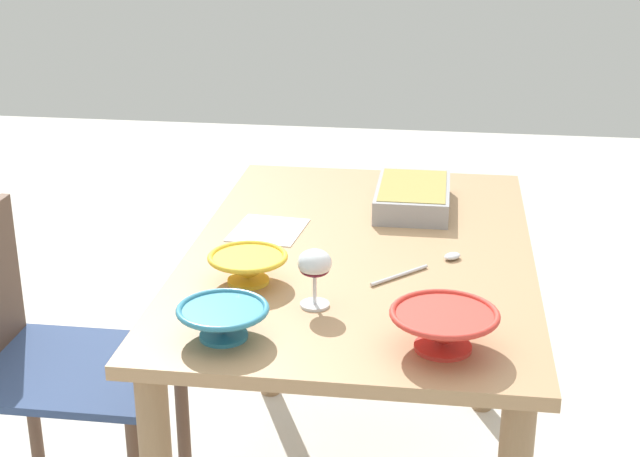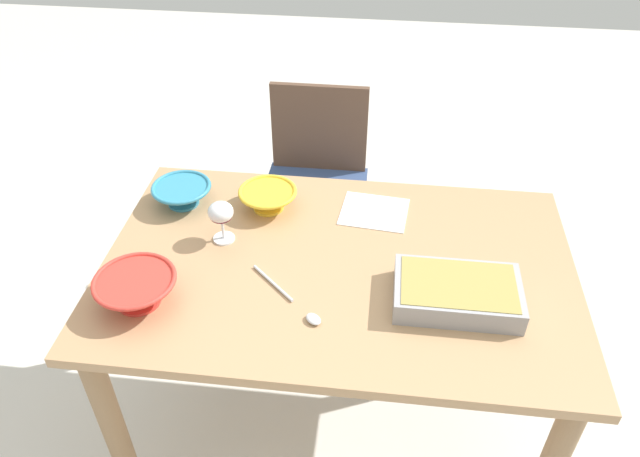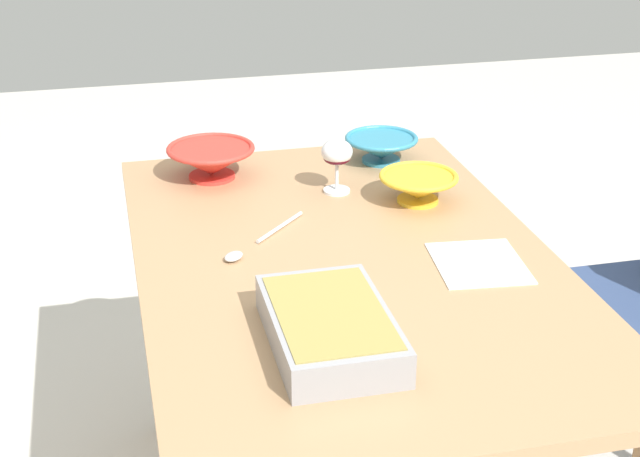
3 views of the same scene
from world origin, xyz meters
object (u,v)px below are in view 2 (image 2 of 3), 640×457
object	(u,v)px
napkin	(374,212)
mixing_bowl	(182,193)
serving_bowl	(268,198)
serving_spoon	(298,305)
dining_table	(337,296)
chair	(315,186)
casserole_dish	(457,292)
wine_glass	(221,215)
small_bowl	(136,289)

from	to	relation	value
napkin	mixing_bowl	bearing A→B (deg)	-177.57
mixing_bowl	napkin	xyz separation A→B (m)	(0.58, 0.02, -0.04)
serving_bowl	napkin	xyz separation A→B (m)	(0.32, 0.02, -0.04)
mixing_bowl	serving_spoon	world-z (taller)	mixing_bowl
dining_table	mixing_bowl	xyz separation A→B (m)	(-0.49, 0.22, 0.16)
chair	serving_bowl	distance (m)	0.63
dining_table	serving_bowl	size ratio (longest dim) A/B	7.25
napkin	casserole_dish	bearing A→B (deg)	-57.73
wine_glass	serving_spoon	bearing A→B (deg)	-43.95
dining_table	wine_glass	size ratio (longest dim) A/B	10.15
wine_glass	mixing_bowl	world-z (taller)	wine_glass
mixing_bowl	serving_spoon	bearing A→B (deg)	-43.64
wine_glass	napkin	distance (m)	0.46
casserole_dish	small_bowl	size ratio (longest dim) A/B	1.51
chair	napkin	bearing A→B (deg)	-64.78
wine_glass	small_bowl	bearing A→B (deg)	-119.77
napkin	serving_bowl	bearing A→B (deg)	-176.88
chair	serving_spoon	distance (m)	0.98
chair	napkin	distance (m)	0.64
chair	small_bowl	bearing A→B (deg)	-108.46
chair	serving_bowl	xyz separation A→B (m)	(-0.07, -0.54, 0.32)
dining_table	serving_spoon	size ratio (longest dim) A/B	6.04
chair	small_bowl	distance (m)	1.06
small_bowl	serving_bowl	world-z (taller)	small_bowl
serving_bowl	serving_spoon	world-z (taller)	serving_bowl
wine_glass	serving_spoon	distance (m)	0.35
dining_table	chair	distance (m)	0.79
serving_bowl	chair	bearing A→B (deg)	82.33
small_bowl	dining_table	bearing A→B (deg)	22.69
wine_glass	mixing_bowl	xyz separation A→B (m)	(-0.16, 0.15, -0.05)
small_bowl	mixing_bowl	bearing A→B (deg)	91.65
small_bowl	serving_spoon	xyz separation A→B (m)	(0.40, 0.03, -0.04)
wine_glass	napkin	world-z (taller)	wine_glass
casserole_dish	napkin	bearing A→B (deg)	122.27
chair	casserole_dish	xyz separation A→B (m)	(0.47, -0.87, 0.32)
chair	mixing_bowl	distance (m)	0.71
wine_glass	napkin	bearing A→B (deg)	23.20
casserole_dish	serving_spoon	world-z (taller)	casserole_dish
chair	serving_bowl	world-z (taller)	chair
chair	serving_bowl	size ratio (longest dim) A/B	4.82
serving_spoon	napkin	distance (m)	0.45
casserole_dish	small_bowl	xyz separation A→B (m)	(-0.79, -0.09, 0.01)
serving_bowl	serving_spoon	size ratio (longest dim) A/B	0.83
small_bowl	serving_spoon	world-z (taller)	small_bowl
mixing_bowl	serving_bowl	bearing A→B (deg)	1.58
small_bowl	serving_bowl	distance (m)	0.49
casserole_dish	serving_spoon	xyz separation A→B (m)	(-0.39, -0.07, -0.03)
dining_table	serving_bowl	distance (m)	0.36
chair	wine_glass	world-z (taller)	wine_glass
wine_glass	mixing_bowl	size ratio (longest dim) A/B	0.70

